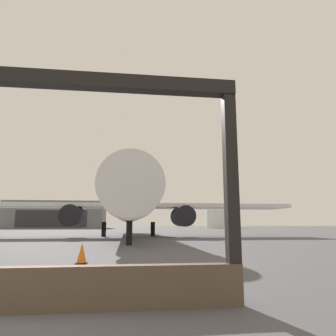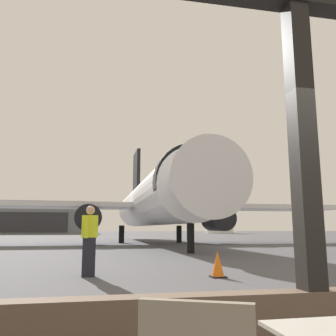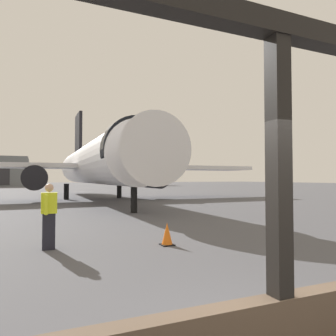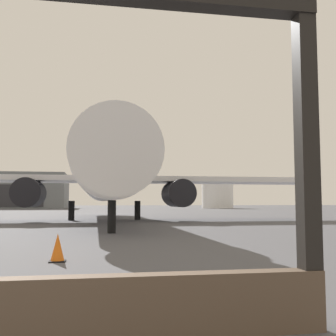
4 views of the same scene
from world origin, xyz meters
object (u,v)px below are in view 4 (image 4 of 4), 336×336
Objects in this scene: traffic_cone at (58,248)px; distant_hangar at (4,191)px; airplane at (106,175)px; fuel_storage_tank at (217,196)px.

distant_hangar is at bearing 102.49° from traffic_cone.
airplane reaches higher than traffic_cone.
traffic_cone is 0.03× the size of distant_hangar.
airplane is at bearing 85.51° from traffic_cone.
fuel_storage_tank is at bearing 70.49° from traffic_cone.
traffic_cone is 80.47m from distant_hangar.
fuel_storage_tank is (25.73, 72.62, 2.14)m from traffic_cone.
airplane reaches higher than fuel_storage_tank.
airplane is at bearing -114.48° from fuel_storage_tank.
airplane is 19.76m from traffic_cone.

